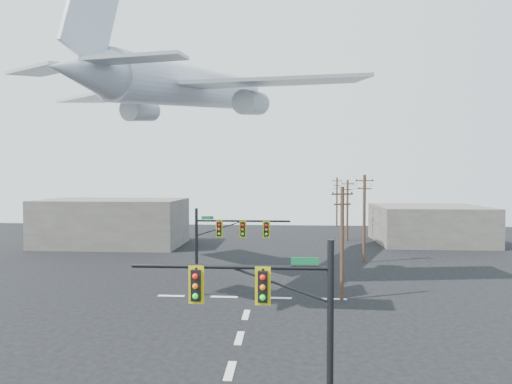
# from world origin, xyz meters

# --- Properties ---
(ground) EXTENTS (120.00, 120.00, 0.00)m
(ground) POSITION_xyz_m (0.00, 0.00, 0.00)
(ground) COLOR black
(ground) RESTS_ON ground
(lane_markings) EXTENTS (14.00, 21.20, 0.01)m
(lane_markings) POSITION_xyz_m (0.00, 5.33, 0.01)
(lane_markings) COLOR beige
(lane_markings) RESTS_ON ground
(signal_mast_near) EXTENTS (7.20, 0.75, 6.80)m
(signal_mast_near) POSITION_xyz_m (2.54, -4.80, 3.68)
(signal_mast_near) COLOR gray
(signal_mast_near) RESTS_ON ground
(signal_mast_far) EXTENTS (7.34, 0.72, 6.58)m
(signal_mast_far) POSITION_xyz_m (-2.33, 12.26, 3.76)
(signal_mast_far) COLOR gray
(signal_mast_far) RESTS_ON ground
(utility_pole_a) EXTENTS (1.61, 0.58, 8.23)m
(utility_pole_a) POSITION_xyz_m (6.62, 11.89, 4.31)
(utility_pole_a) COLOR #452C1D
(utility_pole_a) RESTS_ON ground
(utility_pole_b) EXTENTS (1.78, 0.75, 9.16)m
(utility_pole_b) POSITION_xyz_m (10.73, 25.82, 4.79)
(utility_pole_b) COLOR #452C1D
(utility_pole_b) RESTS_ON ground
(utility_pole_c) EXTENTS (1.71, 0.58, 8.53)m
(utility_pole_c) POSITION_xyz_m (11.18, 41.06, 4.46)
(utility_pole_c) COLOR #452C1D
(utility_pole_c) RESTS_ON ground
(utility_pole_d) EXTENTS (1.81, 0.52, 8.85)m
(utility_pole_d) POSITION_xyz_m (11.76, 58.19, 4.63)
(utility_pole_d) COLOR #452C1D
(utility_pole_d) RESTS_ON ground
(power_lines) EXTENTS (6.71, 46.30, 0.18)m
(power_lines) POSITION_xyz_m (10.44, 34.84, 8.10)
(power_lines) COLOR black
(airliner) EXTENTS (30.34, 32.78, 8.75)m
(airliner) POSITION_xyz_m (-5.74, 19.37, 17.04)
(airliner) COLOR #A7ACB3
(building_left) EXTENTS (18.00, 10.00, 6.00)m
(building_left) POSITION_xyz_m (-20.00, 35.00, 3.00)
(building_left) COLOR slate
(building_left) RESTS_ON ground
(building_right) EXTENTS (14.00, 12.00, 5.00)m
(building_right) POSITION_xyz_m (22.00, 40.00, 2.50)
(building_right) COLOR slate
(building_right) RESTS_ON ground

